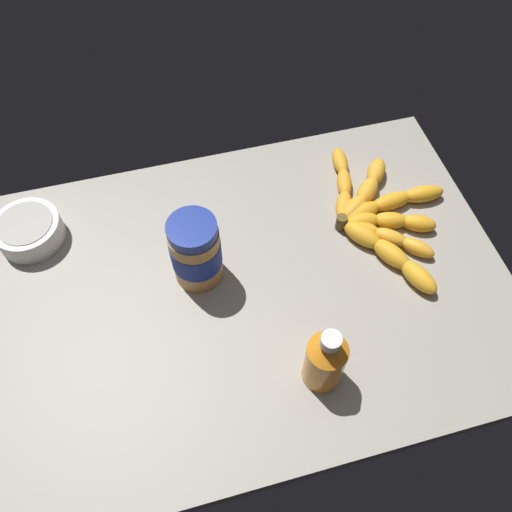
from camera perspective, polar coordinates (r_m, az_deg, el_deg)
The scene contains 5 objects.
ground_plane at distance 92.46cm, azimuth -2.24°, elevation -4.24°, with size 97.08×64.70×3.81cm, color gray.
banana_bunch at distance 100.29cm, azimuth 13.49°, elevation 4.41°, with size 23.07×37.51×3.53cm.
peanut_butter_jar at distance 87.09cm, azimuth -6.70°, elevation 0.52°, with size 8.71×8.71×14.26cm.
honey_bottle at distance 78.91cm, azimuth 7.68°, elevation -11.33°, with size 6.20×6.20×14.41cm.
small_bowl at distance 103.30cm, azimuth -23.88°, elevation 2.63°, with size 12.12×12.12×4.76cm.
Camera 1 is at (7.69, 43.24, 79.46)cm, focal length 36.07 mm.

